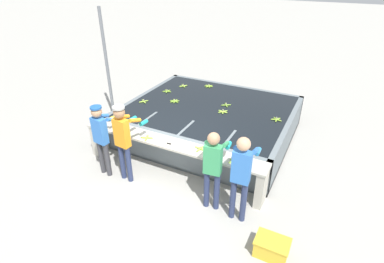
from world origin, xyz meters
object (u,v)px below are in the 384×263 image
object	(u,v)px
knife_1	(215,155)
crate	(272,248)
worker_1	(123,136)
banana_bunch_floating_0	(183,86)
banana_bunch_floating_6	(167,91)
banana_bunch_ledge_2	(200,149)
banana_bunch_floating_1	(209,86)
worker_2	(213,164)
banana_bunch_floating_4	(144,101)
banana_bunch_ledge_1	(235,162)
banana_bunch_ledge_0	(147,138)
knife_0	(172,144)
worker_0	(102,134)
banana_bunch_floating_7	(276,119)
support_post_left	(107,65)
worker_3	(241,172)
banana_bunch_floating_3	(223,112)
banana_bunch_floating_5	(175,101)
banana_bunch_floating_2	(226,105)

from	to	relation	value
knife_1	crate	xyz separation A→B (m)	(1.49, -1.10, -0.70)
worker_1	banana_bunch_floating_0	bearing A→B (deg)	98.80
banana_bunch_floating_6	banana_bunch_ledge_2	distance (m)	3.31
banana_bunch_floating_1	crate	xyz separation A→B (m)	(3.18, -4.53, -0.71)
worker_2	banana_bunch_floating_0	xyz separation A→B (m)	(-2.56, 3.57, -0.13)
banana_bunch_floating_4	banana_bunch_ledge_1	world-z (taller)	banana_bunch_ledge_1
banana_bunch_ledge_0	worker_2	bearing A→B (deg)	-13.11
banana_bunch_ledge_0	knife_0	world-z (taller)	banana_bunch_ledge_0
worker_1	banana_bunch_floating_0	size ratio (longest dim) A/B	7.47
worker_2	knife_0	xyz separation A→B (m)	(-1.13, 0.43, -0.13)
worker_0	knife_1	world-z (taller)	worker_0
worker_2	banana_bunch_ledge_0	xyz separation A→B (m)	(-1.75, 0.41, -0.12)
banana_bunch_floating_0	banana_bunch_ledge_1	bearing A→B (deg)	-47.97
banana_bunch_floating_7	banana_bunch_ledge_2	bearing A→B (deg)	-117.86
banana_bunch_floating_4	support_post_left	bearing A→B (deg)	166.94
banana_bunch_floating_6	banana_bunch_floating_7	distance (m)	3.36
worker_2	knife_1	bearing A→B (deg)	108.86
banana_bunch_floating_4	knife_0	distance (m)	2.42
banana_bunch_ledge_1	worker_3	bearing A→B (deg)	-60.83
banana_bunch_floating_3	knife_1	xyz separation A→B (m)	(0.60, -1.91, -0.01)
banana_bunch_floating_4	support_post_left	xyz separation A→B (m)	(-1.47, 0.34, 0.73)
worker_0	banana_bunch_floating_5	distance (m)	2.54
worker_0	banana_bunch_floating_7	world-z (taller)	worker_0
banana_bunch_floating_6	banana_bunch_ledge_0	xyz separation A→B (m)	(1.03, -2.55, 0.00)
banana_bunch_floating_3	banana_bunch_ledge_1	size ratio (longest dim) A/B	1.00
worker_2	crate	bearing A→B (deg)	-24.77
worker_1	knife_0	bearing A→B (deg)	29.01
worker_3	worker_1	bearing A→B (deg)	179.66
worker_1	banana_bunch_ledge_2	xyz separation A→B (m)	(1.48, 0.58, -0.21)
support_post_left	banana_bunch_floating_1	bearing A→B (deg)	31.21
worker_3	banana_bunch_floating_1	size ratio (longest dim) A/B	6.22
banana_bunch_ledge_0	worker_3	bearing A→B (deg)	-11.56
banana_bunch_floating_2	banana_bunch_floating_7	xyz separation A→B (m)	(1.40, -0.24, -0.00)
banana_bunch_floating_4	crate	world-z (taller)	banana_bunch_floating_4
worker_0	banana_bunch_floating_5	bearing A→B (deg)	82.38
worker_2	banana_bunch_ledge_1	world-z (taller)	worker_2
banana_bunch_floating_7	banana_bunch_ledge_2	distance (m)	2.31
banana_bunch_floating_0	banana_bunch_floating_5	distance (m)	1.20
banana_bunch_floating_6	banana_bunch_floating_7	bearing A→B (deg)	-6.51
banana_bunch_floating_3	banana_bunch_ledge_0	world-z (taller)	banana_bunch_ledge_0
worker_2	banana_bunch_floating_3	world-z (taller)	worker_2
banana_bunch_floating_7	support_post_left	size ratio (longest dim) A/B	0.09
support_post_left	worker_0	bearing A→B (deg)	-52.53
banana_bunch_ledge_0	crate	distance (m)	3.32
banana_bunch_ledge_0	knife_0	size ratio (longest dim) A/B	0.78
worker_0	support_post_left	size ratio (longest dim) A/B	0.52
knife_0	support_post_left	size ratio (longest dim) A/B	0.11
banana_bunch_floating_2	banana_bunch_ledge_2	world-z (taller)	banana_bunch_ledge_2
banana_bunch_floating_2	banana_bunch_floating_3	size ratio (longest dim) A/B	0.89
worker_2	crate	distance (m)	1.68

